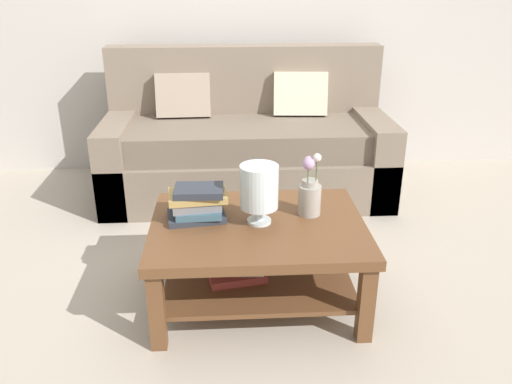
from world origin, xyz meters
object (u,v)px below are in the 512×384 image
(coffee_table, at_px, (256,246))
(flower_pitcher, at_px, (310,193))
(glass_hurricane_vase, at_px, (259,188))
(book_stack_main, at_px, (198,203))
(couch, at_px, (247,146))

(coffee_table, bearing_deg, flower_pitcher, 17.54)
(glass_hurricane_vase, bearing_deg, coffee_table, -154.08)
(flower_pitcher, bearing_deg, glass_hurricane_vase, -162.98)
(book_stack_main, bearing_deg, glass_hurricane_vase, -11.69)
(couch, xyz_separation_m, glass_hurricane_vase, (-0.00, -1.45, 0.26))
(coffee_table, distance_m, book_stack_main, 0.36)
(coffee_table, bearing_deg, couch, 89.36)
(couch, bearing_deg, coffee_table, -90.64)
(glass_hurricane_vase, bearing_deg, couch, 89.95)
(glass_hurricane_vase, relative_size, flower_pitcher, 0.91)
(flower_pitcher, bearing_deg, coffee_table, -162.46)
(couch, relative_size, glass_hurricane_vase, 7.00)
(coffee_table, height_order, book_stack_main, book_stack_main)
(flower_pitcher, bearing_deg, book_stack_main, -178.27)
(couch, height_order, glass_hurricane_vase, couch)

